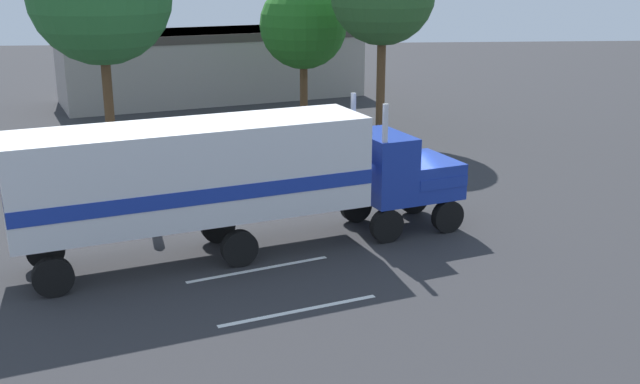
% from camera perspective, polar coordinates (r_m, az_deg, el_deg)
% --- Properties ---
extents(ground_plane, '(120.00, 120.00, 0.00)m').
position_cam_1_polar(ground_plane, '(26.32, 5.33, -2.54)').
color(ground_plane, '#2D2D30').
extents(lane_stripe_near, '(4.14, 1.79, 0.01)m').
position_cam_1_polar(lane_stripe_near, '(22.70, -4.57, -5.74)').
color(lane_stripe_near, silver).
rests_on(lane_stripe_near, ground_plane).
extents(lane_stripe_mid, '(4.19, 1.67, 0.01)m').
position_cam_1_polar(lane_stripe_mid, '(20.10, -1.55, -8.80)').
color(lane_stripe_mid, silver).
rests_on(lane_stripe_mid, ground_plane).
extents(semi_truck, '(14.14, 7.22, 4.50)m').
position_cam_1_polar(semi_truck, '(23.25, -6.74, 1.31)').
color(semi_truck, '#193399').
rests_on(semi_truck, ground_plane).
extents(person_bystander, '(0.35, 0.47, 1.63)m').
position_cam_1_polar(person_bystander, '(25.70, -12.15, -1.23)').
color(person_bystander, black).
rests_on(person_bystander, ground_plane).
extents(tree_center, '(4.83, 4.83, 7.68)m').
position_cam_1_polar(tree_center, '(43.29, -1.24, 12.26)').
color(tree_center, brown).
rests_on(tree_center, ground_plane).
extents(building_backdrop, '(20.00, 12.20, 4.39)m').
position_cam_1_polar(building_backdrop, '(50.74, -7.95, 9.56)').
color(building_backdrop, '#9E938C').
rests_on(building_backdrop, ground_plane).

